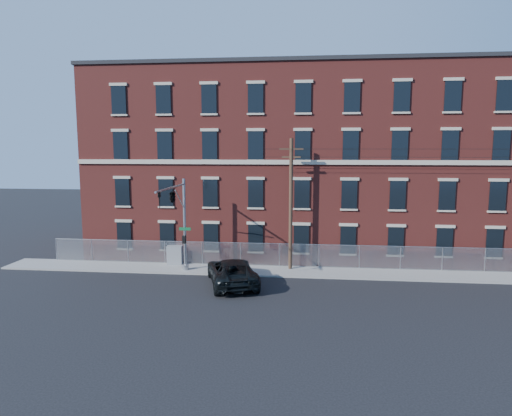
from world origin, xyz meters
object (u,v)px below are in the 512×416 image
at_px(utility_cabinet, 175,255).
at_px(utility_pole_near, 291,202).
at_px(traffic_signal_mast, 175,205).
at_px(pickup_truck, 232,272).

bearing_deg(utility_cabinet, utility_pole_near, -6.86).
xyz_separation_m(utility_pole_near, utility_cabinet, (-9.29, 0.40, -4.47)).
relative_size(traffic_signal_mast, utility_cabinet, 4.69).
xyz_separation_m(traffic_signal_mast, utility_cabinet, (-1.29, 3.82, -4.52)).
bearing_deg(pickup_truck, utility_cabinet, -56.73).
distance_m(utility_pole_near, pickup_truck, 7.17).
xyz_separation_m(pickup_truck, utility_cabinet, (-5.36, 4.43, -0.03)).
bearing_deg(utility_pole_near, utility_cabinet, 177.53).
xyz_separation_m(traffic_signal_mast, pickup_truck, (4.08, -0.61, -4.49)).
height_order(traffic_signal_mast, pickup_truck, traffic_signal_mast).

